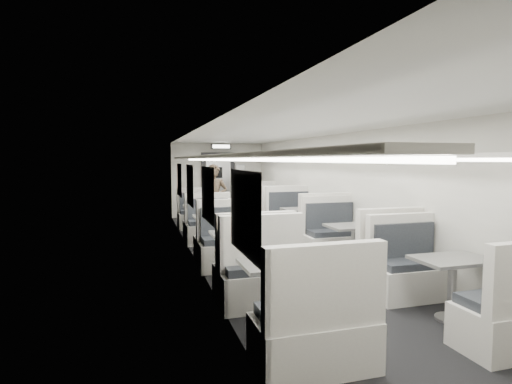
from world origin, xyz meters
TOP-DOWN VIEW (x-y plane):
  - room at (0.00, 0.00)m, footprint 3.24×12.24m
  - booth_left_a at (-1.00, 3.08)m, footprint 1.01×2.05m
  - booth_left_b at (-1.00, 1.06)m, footprint 1.03×2.10m
  - booth_left_c at (-1.00, -1.14)m, footprint 1.09×2.21m
  - booth_left_d at (-1.00, -2.96)m, footprint 1.09×2.21m
  - booth_right_a at (1.00, 3.52)m, footprint 1.12×2.28m
  - booth_right_b at (1.00, 1.11)m, footprint 1.13×2.29m
  - booth_right_c at (1.00, -1.01)m, footprint 1.09×2.20m
  - booth_right_d at (1.00, -3.22)m, footprint 1.04×2.11m
  - passenger at (-0.76, 2.53)m, footprint 0.74×0.59m
  - window_a at (-1.49, 3.40)m, footprint 0.02×1.18m
  - window_b at (-1.49, 1.20)m, footprint 0.02×1.18m
  - window_c at (-1.49, -1.00)m, footprint 0.02×1.18m
  - window_d at (-1.49, -3.20)m, footprint 0.02×1.18m
  - luggage_rack_left at (-1.24, -0.30)m, footprint 0.46×10.40m
  - luggage_rack_right at (1.24, -0.30)m, footprint 0.46×10.40m
  - vestibule_door at (0.00, 5.93)m, footprint 1.10×0.13m
  - exit_sign at (0.00, 5.44)m, footprint 0.62×0.12m
  - wall_notice at (0.75, 5.92)m, footprint 0.32×0.02m

SIDE VIEW (x-z plane):
  - booth_left_a at x=-1.00m, z-range -0.18..0.91m
  - booth_left_b at x=-1.00m, z-range -0.19..0.94m
  - booth_right_d at x=1.00m, z-range -0.19..0.94m
  - booth_right_c at x=1.00m, z-range -0.20..0.98m
  - booth_left_d at x=-1.00m, z-range -0.20..0.99m
  - booth_left_c at x=-1.00m, z-range -0.20..0.99m
  - booth_right_a at x=1.00m, z-range -0.20..1.02m
  - booth_right_b at x=1.00m, z-range -0.20..1.02m
  - passenger at x=-0.76m, z-range 0.00..1.76m
  - vestibule_door at x=0.00m, z-range -0.01..2.09m
  - room at x=0.00m, z-range -0.12..2.52m
  - window_a at x=-1.49m, z-range 0.93..1.77m
  - window_b at x=-1.49m, z-range 0.93..1.77m
  - window_c at x=-1.49m, z-range 0.93..1.77m
  - window_d at x=-1.49m, z-range 0.93..1.77m
  - wall_notice at x=0.75m, z-range 1.30..1.70m
  - luggage_rack_left at x=-1.24m, z-range 1.87..1.96m
  - luggage_rack_right at x=1.24m, z-range 1.87..1.96m
  - exit_sign at x=0.00m, z-range 2.20..2.36m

